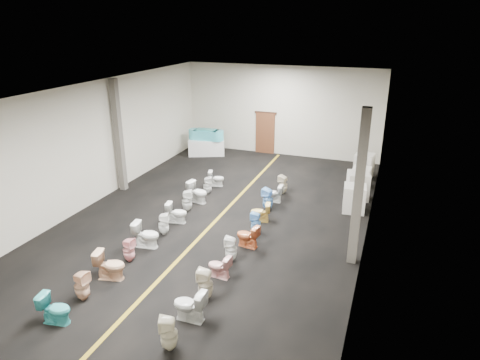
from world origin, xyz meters
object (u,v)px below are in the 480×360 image
(toilet_right_0, at_px, (169,333))
(toilet_right_3, at_px, (219,266))
(toilet_left_7, at_px, (187,201))
(toilet_right_1, at_px, (190,305))
(toilet_left_0, at_px, (55,309))
(toilet_left_3, at_px, (129,250))
(toilet_right_8, at_px, (268,199))
(appliance_crate_d, at_px, (364,166))
(toilet_left_10, at_px, (216,178))
(toilet_left_4, at_px, (146,235))
(toilet_left_8, at_px, (198,192))
(appliance_crate_a, at_px, (354,199))
(display_table, at_px, (206,147))
(appliance_crate_c, at_px, (361,177))
(bathtub, at_px, (206,134))
(toilet_left_2, at_px, (110,265))
(toilet_left_1, at_px, (82,286))
(toilet_right_5, at_px, (248,236))
(toilet_right_7, at_px, (260,212))
(toilet_left_9, at_px, (207,185))
(toilet_left_5, at_px, (164,224))
(toilet_right_2, at_px, (205,284))
(toilet_right_4, at_px, (231,249))
(toilet_right_10, at_px, (283,185))
(toilet_right_6, at_px, (256,223))
(appliance_crate_b, at_px, (358,186))
(toilet_left_6, at_px, (177,213))
(toilet_right_9, at_px, (274,193))

(toilet_right_0, bearing_deg, toilet_right_3, 158.22)
(toilet_left_7, bearing_deg, toilet_right_0, -177.72)
(toilet_right_1, bearing_deg, toilet_left_0, -68.43)
(toilet_left_3, xyz_separation_m, toilet_right_8, (2.72, 4.81, 0.05))
(appliance_crate_d, bearing_deg, toilet_left_10, -150.71)
(toilet_left_4, bearing_deg, toilet_left_8, -8.04)
(appliance_crate_d, height_order, toilet_left_4, appliance_crate_d)
(appliance_crate_a, height_order, toilet_left_4, appliance_crate_a)
(toilet_left_0, bearing_deg, toilet_left_3, -9.90)
(display_table, height_order, toilet_right_8, toilet_right_8)
(appliance_crate_c, distance_m, toilet_left_10, 6.07)
(bathtub, height_order, appliance_crate_d, bathtub)
(toilet_left_2, distance_m, toilet_left_3, 0.93)
(toilet_left_1, distance_m, toilet_right_3, 3.51)
(appliance_crate_c, height_order, toilet_left_2, toilet_left_2)
(toilet_right_5, bearing_deg, toilet_right_0, 6.56)
(toilet_right_0, xyz_separation_m, toilet_right_5, (0.10, 4.72, -0.04))
(toilet_right_7, bearing_deg, toilet_right_8, 169.12)
(toilet_left_9, bearing_deg, toilet_left_5, 160.91)
(toilet_left_8, distance_m, toilet_right_1, 6.89)
(toilet_left_10, height_order, toilet_right_3, same)
(appliance_crate_a, bearing_deg, toilet_right_2, -113.43)
(toilet_right_2, bearing_deg, toilet_right_4, 173.41)
(toilet_right_7, distance_m, toilet_right_10, 2.74)
(toilet_right_5, bearing_deg, toilet_right_7, -166.98)
(display_table, height_order, toilet_right_3, display_table)
(toilet_left_0, bearing_deg, toilet_right_6, -35.74)
(appliance_crate_b, relative_size, toilet_left_0, 1.46)
(toilet_left_4, height_order, toilet_left_6, toilet_left_4)
(toilet_right_9, bearing_deg, appliance_crate_b, 113.60)
(toilet_left_5, bearing_deg, appliance_crate_b, -64.12)
(toilet_right_7, distance_m, toilet_right_8, 1.02)
(toilet_left_0, bearing_deg, toilet_right_3, -52.03)
(toilet_left_10, relative_size, toilet_right_7, 0.96)
(toilet_right_5, bearing_deg, toilet_left_2, -36.98)
(toilet_right_4, relative_size, toilet_right_6, 1.05)
(toilet_left_1, xyz_separation_m, toilet_right_6, (2.93, 4.90, -0.04))
(toilet_right_1, bearing_deg, toilet_right_2, 179.47)
(toilet_left_7, height_order, toilet_right_2, toilet_right_2)
(toilet_left_4, distance_m, toilet_right_10, 6.30)
(toilet_left_0, distance_m, toilet_left_6, 5.61)
(appliance_crate_b, height_order, toilet_left_1, appliance_crate_b)
(toilet_left_5, xyz_separation_m, toilet_right_6, (2.78, 1.14, -0.01))
(toilet_right_6, bearing_deg, appliance_crate_d, 154.00)
(toilet_left_1, relative_size, toilet_right_0, 0.98)
(toilet_left_9, bearing_deg, toilet_left_0, 159.08)
(appliance_crate_c, bearing_deg, toilet_left_1, -118.81)
(bathtub, distance_m, toilet_right_1, 13.07)
(appliance_crate_d, height_order, toilet_right_3, appliance_crate_d)
(toilet_left_2, height_order, toilet_right_3, toilet_left_2)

